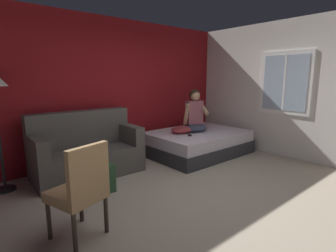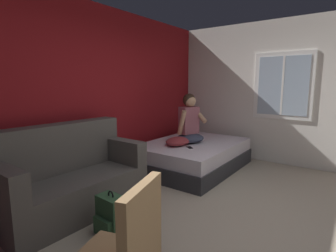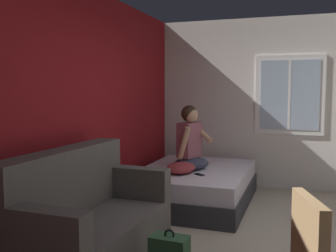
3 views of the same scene
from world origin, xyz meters
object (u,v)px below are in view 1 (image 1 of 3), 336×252
(couch, at_px, (87,151))
(person_seated, at_px, (195,115))
(bed, at_px, (197,143))
(throw_pillow, at_px, (182,130))
(backpack, at_px, (105,177))
(cell_phone, at_px, (190,135))
(side_chair, at_px, (81,188))

(couch, bearing_deg, person_seated, -8.10)
(bed, relative_size, couch, 1.18)
(person_seated, bearing_deg, throw_pillow, 173.33)
(couch, distance_m, throw_pillow, 1.93)
(backpack, bearing_deg, throw_pillow, 14.36)
(backpack, xyz_separation_m, cell_phone, (1.94, 0.25, 0.29))
(throw_pillow, bearing_deg, person_seated, -6.67)
(throw_pillow, bearing_deg, backpack, -165.64)
(couch, height_order, backpack, couch)
(backpack, bearing_deg, cell_phone, 7.27)
(side_chair, distance_m, throw_pillow, 3.03)
(bed, bearing_deg, throw_pillow, 165.65)
(backpack, distance_m, throw_pillow, 2.07)
(couch, height_order, cell_phone, couch)
(person_seated, bearing_deg, cell_phone, -147.72)
(couch, relative_size, side_chair, 1.75)
(bed, bearing_deg, side_chair, -156.58)
(backpack, height_order, throw_pillow, throw_pillow)
(bed, xyz_separation_m, side_chair, (-3.04, -1.32, 0.30))
(backpack, xyz_separation_m, throw_pillow, (1.98, 0.51, 0.36))
(bed, height_order, throw_pillow, throw_pillow)
(side_chair, relative_size, throw_pillow, 2.04)
(backpack, relative_size, throw_pillow, 0.95)
(couch, xyz_separation_m, throw_pillow, (1.91, -0.28, 0.16))
(cell_phone, bearing_deg, throw_pillow, -60.15)
(person_seated, distance_m, backpack, 2.43)
(person_seated, relative_size, backpack, 1.91)
(bed, height_order, couch, couch)
(couch, distance_m, cell_phone, 1.95)
(throw_pillow, xyz_separation_m, cell_phone, (-0.04, -0.26, -0.07))
(throw_pillow, bearing_deg, cell_phone, -97.86)
(backpack, bearing_deg, person_seated, 11.57)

